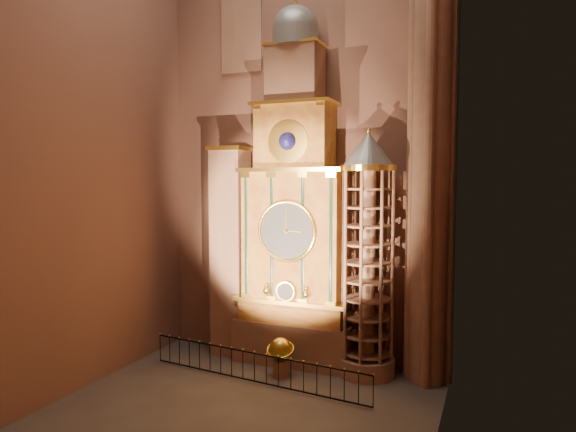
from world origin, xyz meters
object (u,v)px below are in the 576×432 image
at_px(celestial_globe, 280,354).
at_px(iron_railing, 254,368).
at_px(stair_turret, 367,256).
at_px(astronomical_clock, 295,221).
at_px(portrait_tower, 231,250).

xyz_separation_m(celestial_globe, iron_railing, (-0.73, -1.09, -0.35)).
relative_size(stair_turret, iron_railing, 1.04).
bearing_deg(astronomical_clock, portrait_tower, 179.71).
relative_size(astronomical_clock, stair_turret, 1.55).
bearing_deg(celestial_globe, stair_turret, 27.00).
relative_size(stair_turret, celestial_globe, 6.20).
xyz_separation_m(stair_turret, iron_railing, (-4.12, -2.82, -4.57)).
relative_size(astronomical_clock, celestial_globe, 9.58).
distance_m(stair_turret, celestial_globe, 5.69).
distance_m(astronomical_clock, iron_railing, 6.76).
relative_size(portrait_tower, stair_turret, 0.94).
relative_size(astronomical_clock, portrait_tower, 1.64).
bearing_deg(iron_railing, portrait_tower, 131.90).
distance_m(portrait_tower, iron_railing, 6.10).
relative_size(portrait_tower, celestial_globe, 5.85).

